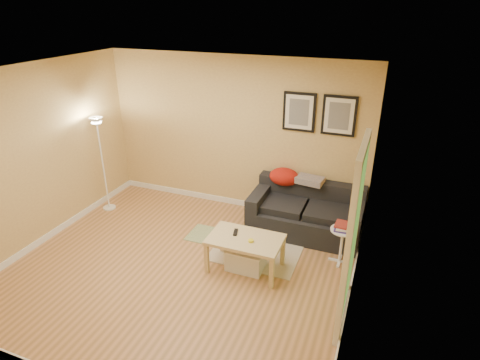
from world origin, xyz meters
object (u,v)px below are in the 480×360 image
(book_stack, at_px, (342,226))
(floor_lamp, at_px, (103,167))
(sofa, at_px, (306,211))
(side_table, at_px, (341,246))
(storage_bin, at_px, (246,258))
(coffee_table, at_px, (245,253))

(book_stack, relative_size, floor_lamp, 0.15)
(sofa, bearing_deg, side_table, -43.54)
(side_table, relative_size, floor_lamp, 0.32)
(book_stack, xyz_separation_m, floor_lamp, (-4.00, 0.11, 0.21))
(storage_bin, bearing_deg, floor_lamp, 165.59)
(sofa, bearing_deg, book_stack, -43.79)
(coffee_table, bearing_deg, side_table, 8.19)
(storage_bin, bearing_deg, side_table, 27.23)
(coffee_table, distance_m, side_table, 1.33)
(coffee_table, xyz_separation_m, book_stack, (1.16, 0.64, 0.32))
(sofa, bearing_deg, floor_lamp, -171.87)
(coffee_table, bearing_deg, storage_bin, 59.07)
(storage_bin, relative_size, side_table, 0.97)
(sofa, distance_m, storage_bin, 1.34)
(coffee_table, bearing_deg, book_stack, 9.10)
(storage_bin, bearing_deg, book_stack, 28.15)
(side_table, height_order, floor_lamp, floor_lamp)
(coffee_table, distance_m, book_stack, 1.36)
(side_table, distance_m, floor_lamp, 4.06)
(sofa, height_order, storage_bin, sofa)
(side_table, height_order, book_stack, book_stack)
(side_table, xyz_separation_m, floor_lamp, (-4.02, 0.13, 0.52))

